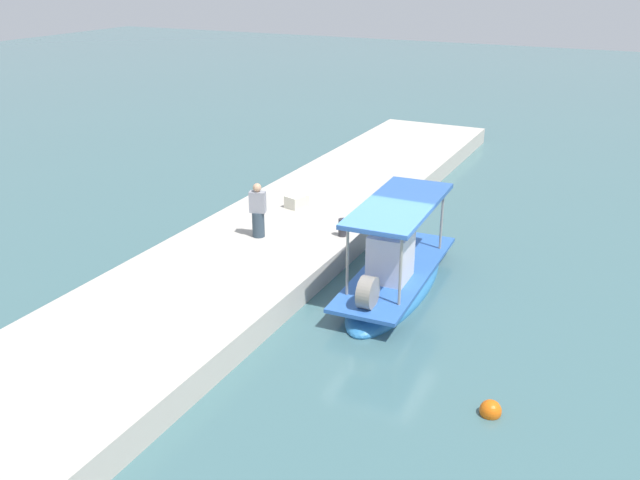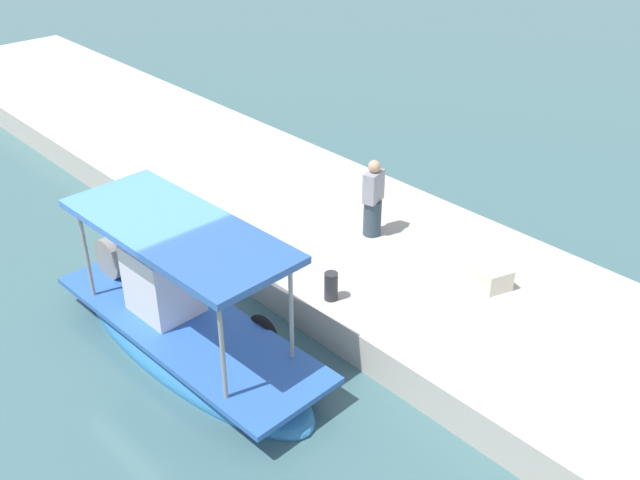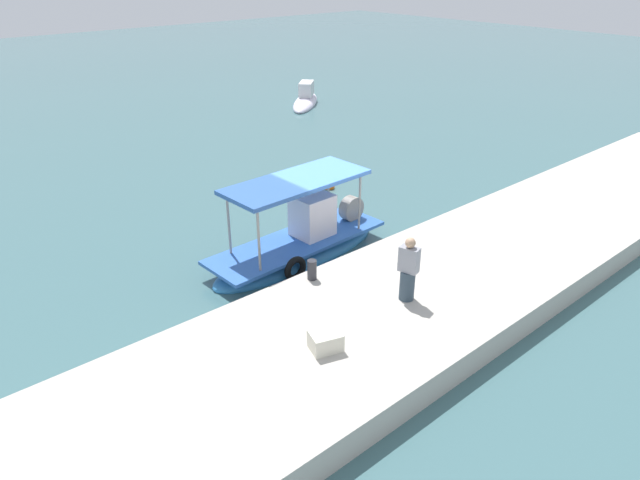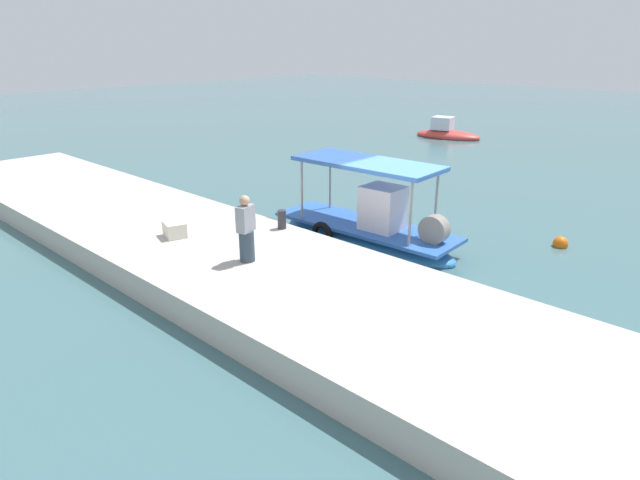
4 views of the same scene
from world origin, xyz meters
name	(u,v)px [view 2 (image 2 of 4)]	position (x,y,z in m)	size (l,w,h in m)	color
ground_plane	(158,325)	(0.00, 0.00, 0.00)	(120.00, 120.00, 0.00)	#40676B
dock_quay	(327,231)	(0.00, -4.25, 0.35)	(36.00, 4.88, 0.69)	beige
main_fishing_boat	(185,327)	(-0.89, -0.04, 0.42)	(6.03, 2.07, 2.81)	#2D75B6
fisherman_near_bollard	(373,202)	(-1.16, -4.41, 1.43)	(0.44, 0.51, 1.63)	#324350
mooring_bollard	(331,286)	(-2.27, -2.21, 0.96)	(0.24, 0.24, 0.53)	#2D2D33
cargo_crate	(491,276)	(-3.92, -4.63, 0.89)	(0.64, 0.51, 0.40)	beige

